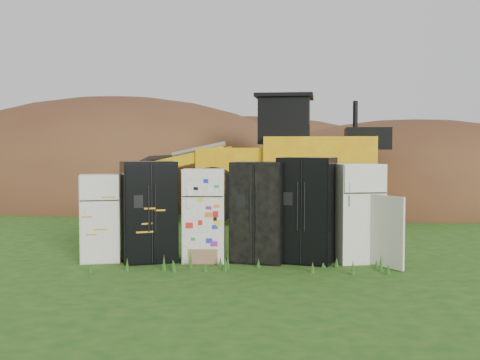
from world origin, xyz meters
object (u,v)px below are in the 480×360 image
object	(u,v)px
fridge_leftmost	(100,218)
wheel_loader	(253,158)
fridge_sticker	(204,215)
fridge_black_right	(307,210)
fridge_open_door	(357,213)
fridge_dark_mid	(259,212)
fridge_black_side	(149,211)

from	to	relation	value
fridge_leftmost	wheel_loader	xyz separation A→B (m)	(2.81, 6.48, 1.01)
fridge_leftmost	wheel_loader	distance (m)	7.14
fridge_sticker	fridge_black_right	xyz separation A→B (m)	(1.90, -0.02, 0.11)
fridge_leftmost	fridge_open_door	bearing A→B (deg)	-13.53
fridge_dark_mid	fridge_open_door	size ratio (longest dim) A/B	1.02
fridge_sticker	wheel_loader	size ratio (longest dim) A/B	0.23
fridge_open_door	wheel_loader	distance (m)	6.76
fridge_leftmost	fridge_dark_mid	xyz separation A→B (m)	(2.96, 0.03, 0.12)
fridge_black_right	fridge_open_door	size ratio (longest dim) A/B	1.07
fridge_dark_mid	wheel_loader	xyz separation A→B (m)	(-0.15, 6.46, 0.89)
fridge_black_right	fridge_open_door	world-z (taller)	fridge_black_right
fridge_black_right	wheel_loader	world-z (taller)	wheel_loader
fridge_sticker	fridge_black_right	world-z (taller)	fridge_black_right
fridge_leftmost	fridge_sticker	size ratio (longest dim) A/B	0.94
fridge_open_door	fridge_sticker	bearing A→B (deg)	169.08
fridge_sticker	fridge_dark_mid	world-z (taller)	fridge_dark_mid
fridge_leftmost	fridge_open_door	size ratio (longest dim) A/B	0.89
fridge_dark_mid	wheel_loader	size ratio (longest dim) A/B	0.25
fridge_dark_mid	fridge_black_right	bearing A→B (deg)	13.37
fridge_black_right	wheel_loader	bearing A→B (deg)	117.73
fridge_leftmost	fridge_sticker	bearing A→B (deg)	-13.58
fridge_leftmost	fridge_sticker	distance (m)	1.93
fridge_leftmost	wheel_loader	bearing A→B (deg)	52.12
fridge_black_side	fridge_sticker	distance (m)	1.02
fridge_sticker	fridge_leftmost	bearing A→B (deg)	179.64
fridge_black_right	fridge_open_door	distance (m)	0.94
fridge_sticker	fridge_dark_mid	xyz separation A→B (m)	(1.03, -0.00, 0.07)
fridge_leftmost	fridge_open_door	xyz separation A→B (m)	(4.76, 0.07, 0.10)
fridge_black_side	fridge_dark_mid	size ratio (longest dim) A/B	1.00
fridge_dark_mid	fridge_sticker	bearing A→B (deg)	-165.47
fridge_sticker	wheel_loader	xyz separation A→B (m)	(0.88, 6.45, 0.96)
fridge_open_door	wheel_loader	size ratio (longest dim) A/B	0.24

